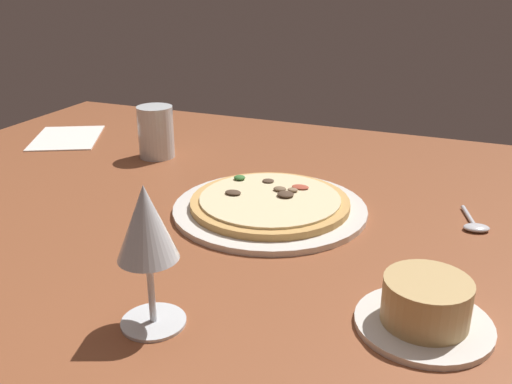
{
  "coord_description": "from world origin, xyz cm",
  "views": [
    {
      "loc": [
        -36.33,
        82.6,
        42.68
      ],
      "look_at": [
        -2.65,
        0.37,
        7.0
      ],
      "focal_mm": 40.18,
      "sensor_mm": 36.0,
      "label": 1
    }
  ],
  "objects_px": {
    "ramekin_on_saucer": "(425,307)",
    "paper_menu": "(67,138)",
    "water_glass": "(156,135)",
    "wine_glass_near": "(146,229)",
    "spoon": "(474,225)",
    "pizza_main": "(270,205)"
  },
  "relations": [
    {
      "from": "ramekin_on_saucer",
      "to": "wine_glass_near",
      "type": "height_order",
      "value": "wine_glass_near"
    },
    {
      "from": "pizza_main",
      "to": "spoon",
      "type": "bearing_deg",
      "value": -168.67
    },
    {
      "from": "ramekin_on_saucer",
      "to": "water_glass",
      "type": "xyz_separation_m",
      "value": [
        0.61,
        -0.42,
        0.02
      ]
    },
    {
      "from": "ramekin_on_saucer",
      "to": "paper_menu",
      "type": "relative_size",
      "value": 0.8
    },
    {
      "from": "pizza_main",
      "to": "spoon",
      "type": "xyz_separation_m",
      "value": [
        -0.32,
        -0.06,
        -0.01
      ]
    },
    {
      "from": "pizza_main",
      "to": "water_glass",
      "type": "height_order",
      "value": "water_glass"
    },
    {
      "from": "water_glass",
      "to": "wine_glass_near",
      "type": "bearing_deg",
      "value": 120.96
    },
    {
      "from": "paper_menu",
      "to": "wine_glass_near",
      "type": "bearing_deg",
      "value": 108.55
    },
    {
      "from": "wine_glass_near",
      "to": "spoon",
      "type": "distance_m",
      "value": 0.54
    },
    {
      "from": "spoon",
      "to": "wine_glass_near",
      "type": "bearing_deg",
      "value": 51.43
    },
    {
      "from": "pizza_main",
      "to": "water_glass",
      "type": "relative_size",
      "value": 2.96
    },
    {
      "from": "pizza_main",
      "to": "spoon",
      "type": "height_order",
      "value": "pizza_main"
    },
    {
      "from": "pizza_main",
      "to": "ramekin_on_saucer",
      "type": "height_order",
      "value": "ramekin_on_saucer"
    },
    {
      "from": "ramekin_on_saucer",
      "to": "paper_menu",
      "type": "distance_m",
      "value": 0.99
    },
    {
      "from": "spoon",
      "to": "ramekin_on_saucer",
      "type": "bearing_deg",
      "value": 82.34
    },
    {
      "from": "ramekin_on_saucer",
      "to": "water_glass",
      "type": "height_order",
      "value": "water_glass"
    },
    {
      "from": "water_glass",
      "to": "paper_menu",
      "type": "distance_m",
      "value": 0.28
    },
    {
      "from": "paper_menu",
      "to": "spoon",
      "type": "bearing_deg",
      "value": 142.96
    },
    {
      "from": "water_glass",
      "to": "paper_menu",
      "type": "height_order",
      "value": "water_glass"
    },
    {
      "from": "ramekin_on_saucer",
      "to": "paper_menu",
      "type": "height_order",
      "value": "ramekin_on_saucer"
    },
    {
      "from": "ramekin_on_saucer",
      "to": "spoon",
      "type": "distance_m",
      "value": 0.31
    },
    {
      "from": "water_glass",
      "to": "spoon",
      "type": "relative_size",
      "value": 1.07
    }
  ]
}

